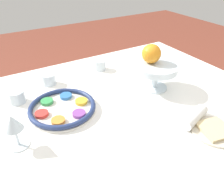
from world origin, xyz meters
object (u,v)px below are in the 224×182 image
fruit_stand (156,70)px  cup_mid (49,79)px  seder_plate (62,108)px  cup_near (100,65)px  bread_plate (215,130)px  napkin_roll (194,117)px  cup_far (17,97)px  orange_fruit (151,54)px  wine_glass (13,125)px

fruit_stand → cup_mid: bearing=145.5°
seder_plate → cup_near: size_ratio=4.06×
bread_plate → napkin_roll: (-0.02, 0.08, 0.01)m
fruit_stand → cup_mid: fruit_stand is taller
bread_plate → cup_far: (-0.60, 0.58, 0.02)m
fruit_stand → napkin_roll: size_ratio=1.29×
fruit_stand → cup_far: 0.65m
fruit_stand → cup_near: (-0.14, 0.32, -0.07)m
seder_plate → cup_mid: size_ratio=4.06×
bread_plate → cup_mid: (-0.43, 0.67, 0.02)m
fruit_stand → bread_plate: fruit_stand is taller
napkin_roll → cup_far: size_ratio=2.28×
cup_near → napkin_roll: bearing=-80.0°
napkin_roll → cup_mid: 0.71m
cup_near → cup_far: 0.48m
orange_fruit → cup_far: bearing=163.2°
seder_plate → orange_fruit: (0.45, -0.02, 0.16)m
seder_plate → cup_near: cup_near is taller
cup_near → cup_mid: bearing=-176.8°
wine_glass → cup_near: wine_glass is taller
orange_fruit → cup_far: 0.64m
fruit_stand → orange_fruit: orange_fruit is taller
wine_glass → cup_mid: size_ratio=1.89×
fruit_stand → cup_far: (-0.61, 0.21, -0.07)m
cup_mid → cup_far: (-0.17, -0.09, 0.00)m
wine_glass → orange_fruit: size_ratio=1.45×
wine_glass → cup_far: bearing=80.3°
cup_mid → seder_plate: bearing=-94.1°
seder_plate → fruit_stand: 0.47m
fruit_stand → napkin_roll: fruit_stand is taller
wine_glass → napkin_roll: wine_glass is taller
cup_near → cup_mid: 0.30m
cup_mid → wine_glass: bearing=-120.7°
fruit_stand → orange_fruit: 0.08m
wine_glass → cup_mid: wine_glass is taller
fruit_stand → cup_near: 0.36m
cup_far → wine_glass: bearing=-99.7°
seder_plate → orange_fruit: size_ratio=3.12×
cup_near → cup_far: size_ratio=1.00×
wine_glass → fruit_stand: 0.66m
wine_glass → cup_near: (0.52, 0.38, -0.07)m
seder_plate → napkin_roll: size_ratio=1.78×
seder_plate → cup_mid: 0.25m
wine_glass → bread_plate: bearing=-25.0°
seder_plate → fruit_stand: bearing=-6.4°
bread_plate → cup_near: 0.70m
bread_plate → seder_plate: bearing=137.1°
bread_plate → wine_glass: bearing=155.0°
seder_plate → cup_mid: (0.02, 0.25, 0.01)m
seder_plate → orange_fruit: 0.48m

